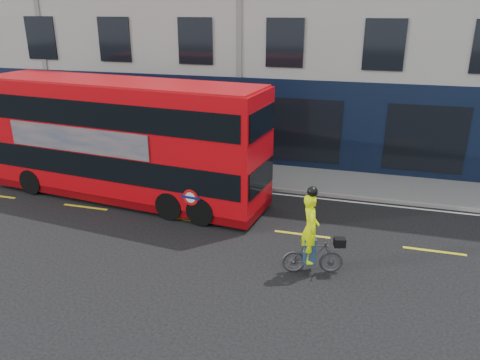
% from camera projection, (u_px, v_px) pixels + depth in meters
% --- Properties ---
extents(ground, '(120.00, 120.00, 0.00)m').
position_uv_depth(ground, '(169.00, 239.00, 14.78)').
color(ground, black).
rests_on(ground, ground).
extents(pavement, '(60.00, 3.00, 0.12)m').
position_uv_depth(pavement, '(230.00, 172.00, 20.62)').
color(pavement, slate).
rests_on(pavement, ground).
extents(kerb, '(60.00, 0.12, 0.13)m').
position_uv_depth(kerb, '(219.00, 184.00, 19.26)').
color(kerb, gray).
rests_on(kerb, ground).
extents(road_edge_line, '(58.00, 0.10, 0.01)m').
position_uv_depth(road_edge_line, '(217.00, 188.00, 19.01)').
color(road_edge_line, silver).
rests_on(road_edge_line, ground).
extents(lane_dashes, '(58.00, 0.12, 0.01)m').
position_uv_depth(lane_dashes, '(187.00, 220.00, 16.13)').
color(lane_dashes, gold).
rests_on(lane_dashes, ground).
extents(bus, '(11.26, 3.72, 4.46)m').
position_uv_depth(bus, '(123.00, 140.00, 17.32)').
color(bus, red).
rests_on(bus, ground).
extents(cyclist, '(1.75, 0.90, 2.54)m').
position_uv_depth(cyclist, '(312.00, 244.00, 12.64)').
color(cyclist, '#424447').
rests_on(cyclist, ground).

